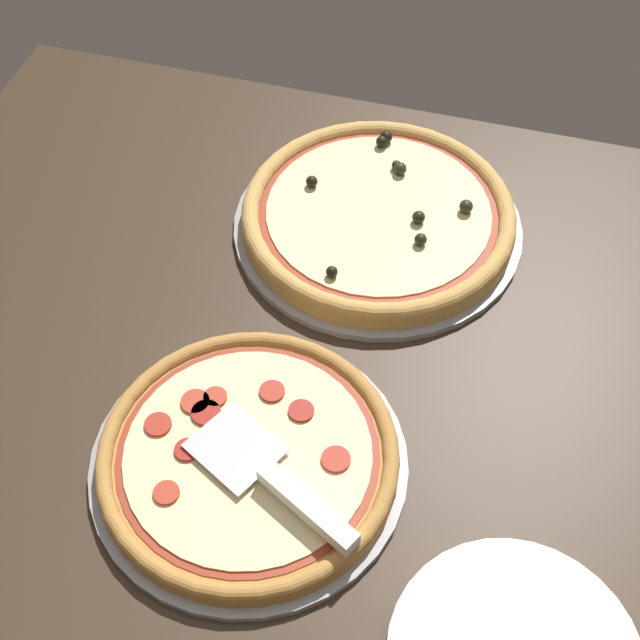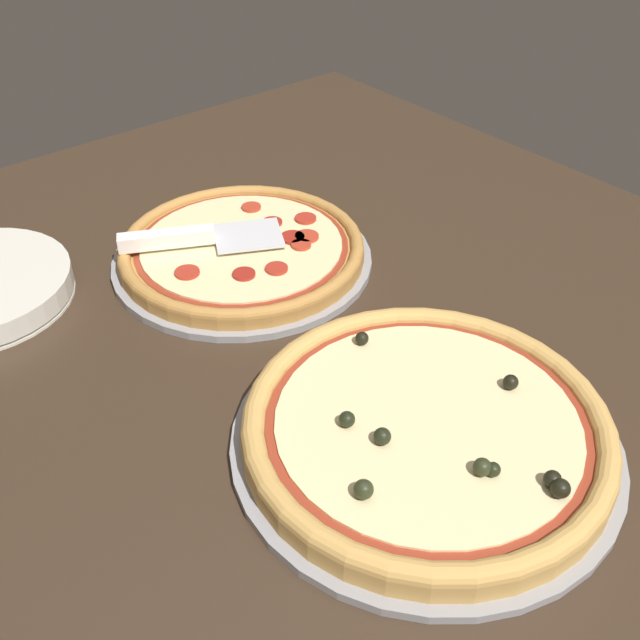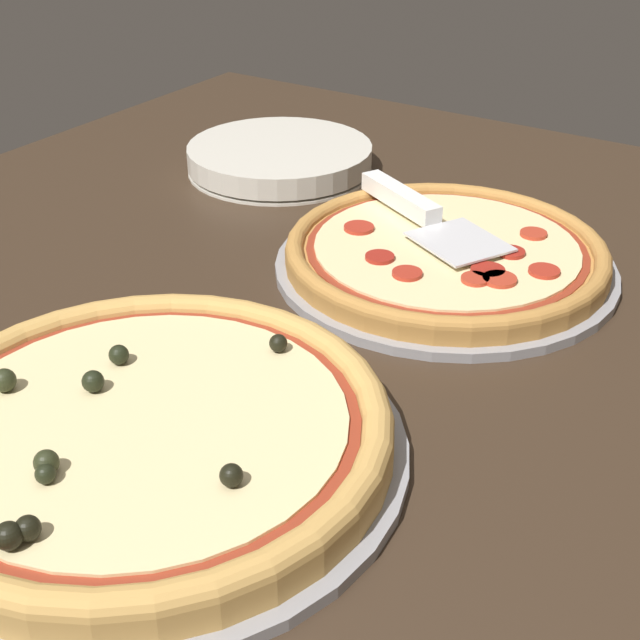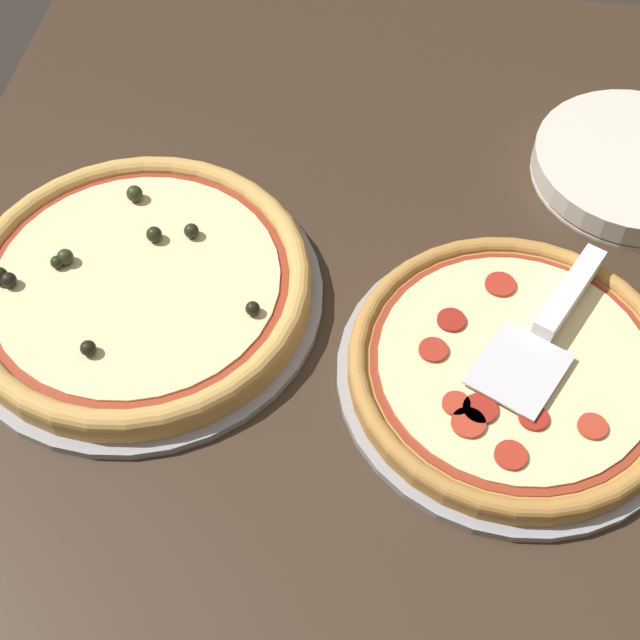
# 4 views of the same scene
# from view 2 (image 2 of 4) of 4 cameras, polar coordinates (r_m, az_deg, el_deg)

# --- Properties ---
(ground_plane) EXTENTS (1.27, 1.16, 0.04)m
(ground_plane) POSITION_cam_2_polar(r_m,az_deg,el_deg) (0.97, -5.08, 0.63)
(ground_plane) COLOR #38281C
(pizza_pan_front) EXTENTS (0.35, 0.35, 0.01)m
(pizza_pan_front) POSITION_cam_2_polar(r_m,az_deg,el_deg) (1.03, -5.91, 4.62)
(pizza_pan_front) COLOR #939399
(pizza_pan_front) RESTS_ON ground_plane
(pizza_front) EXTENTS (0.33, 0.33, 0.03)m
(pizza_front) POSITION_cam_2_polar(r_m,az_deg,el_deg) (1.02, -5.95, 5.47)
(pizza_front) COLOR #B77F3D
(pizza_front) RESTS_ON pizza_pan_front
(pizza_pan_back) EXTENTS (0.39, 0.39, 0.01)m
(pizza_pan_back) POSITION_cam_2_polar(r_m,az_deg,el_deg) (0.77, 7.98, -9.15)
(pizza_pan_back) COLOR #939399
(pizza_pan_back) RESTS_ON ground_plane
(pizza_back) EXTENTS (0.37, 0.37, 0.04)m
(pizza_back) POSITION_cam_2_polar(r_m,az_deg,el_deg) (0.76, 8.13, -8.02)
(pizza_back) COLOR tan
(pizza_back) RESTS_ON pizza_pan_back
(serving_spatula) EXTENTS (0.22, 0.14, 0.02)m
(serving_spatula) POSITION_cam_2_polar(r_m,az_deg,el_deg) (1.02, -10.19, 6.18)
(serving_spatula) COLOR silver
(serving_spatula) RESTS_ON pizza_front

